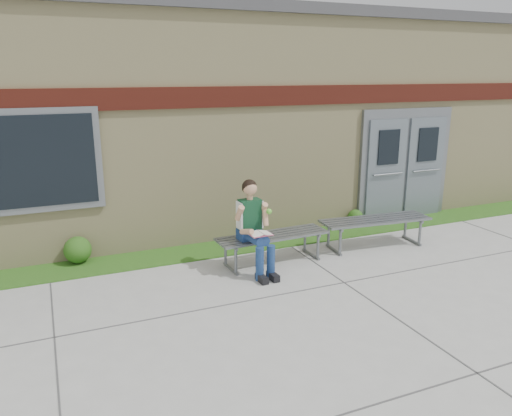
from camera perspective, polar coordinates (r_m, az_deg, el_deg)
name	(u,v)px	position (r m, az deg, el deg)	size (l,w,h in m)	color
ground	(300,309)	(6.71, 5.11, -11.45)	(80.00, 80.00, 0.00)	#9E9E99
grass_strip	(231,247)	(8.89, -2.84, -4.46)	(16.00, 0.80, 0.02)	#1D5316
school_building	(178,113)	(11.64, -8.92, 10.63)	(16.20, 6.22, 4.20)	beige
bench_left	(273,241)	(8.08, 1.90, -3.79)	(1.87, 0.60, 0.48)	slate
bench_right	(375,225)	(9.06, 13.44, -1.91)	(2.02, 0.72, 0.51)	slate
girl	(254,225)	(7.61, -0.22, -2.00)	(0.53, 0.86, 1.44)	navy
shrub_mid	(78,250)	(8.57, -19.71, -4.53)	(0.44, 0.44, 0.44)	#1D5316
shrub_east	(355,217)	(10.28, 11.29, -1.02)	(0.31, 0.31, 0.31)	#1D5316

